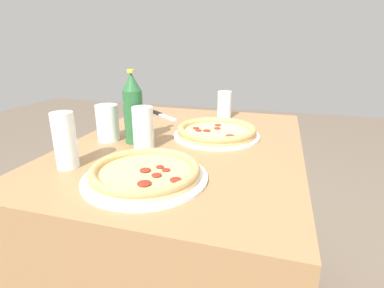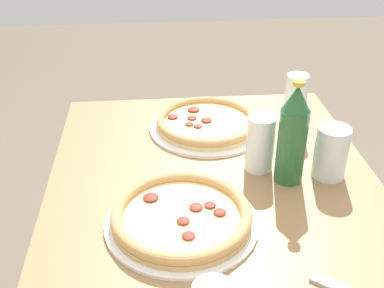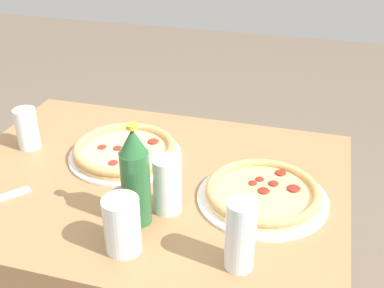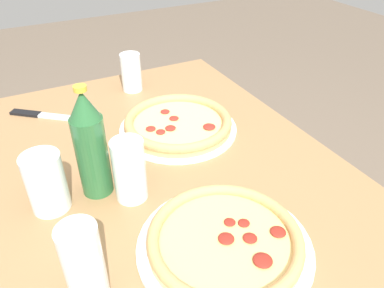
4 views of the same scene
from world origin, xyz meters
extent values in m
cube|color=#997047|center=(0.00, 0.00, 0.38)|extent=(1.03, 0.77, 0.76)
cylinder|color=white|center=(-0.31, 0.01, 0.76)|extent=(0.32, 0.32, 0.01)
cylinder|color=#E5C689|center=(-0.31, 0.01, 0.77)|extent=(0.28, 0.28, 0.01)
cylinder|color=#E5C170|center=(-0.31, 0.01, 0.78)|extent=(0.24, 0.24, 0.00)
torus|color=tan|center=(-0.31, 0.01, 0.78)|extent=(0.28, 0.28, 0.02)
ellipsoid|color=maroon|center=(-0.38, -0.02, 0.78)|extent=(0.03, 0.03, 0.01)
ellipsoid|color=maroon|center=(-0.28, -0.02, 0.78)|extent=(0.02, 0.02, 0.00)
ellipsoid|color=maroon|center=(-0.34, -0.08, 0.78)|extent=(0.03, 0.03, 0.01)
ellipsoid|color=maroon|center=(-0.31, 0.01, 0.78)|extent=(0.03, 0.03, 0.01)
ellipsoid|color=maroon|center=(-0.29, -0.04, 0.78)|extent=(0.02, 0.02, 0.00)
ellipsoid|color=maroon|center=(-0.33, -0.03, 0.78)|extent=(0.03, 0.03, 0.01)
cylinder|color=white|center=(0.10, -0.09, 0.76)|extent=(0.32, 0.32, 0.01)
cylinder|color=tan|center=(0.10, -0.09, 0.77)|extent=(0.29, 0.29, 0.01)
cylinder|color=#EACC7F|center=(0.10, -0.09, 0.78)|extent=(0.25, 0.25, 0.00)
torus|color=tan|center=(0.10, -0.09, 0.78)|extent=(0.29, 0.29, 0.03)
ellipsoid|color=maroon|center=(0.07, -0.03, 0.78)|extent=(0.02, 0.02, 0.01)
ellipsoid|color=maroon|center=(0.16, -0.08, 0.78)|extent=(0.03, 0.03, 0.01)
ellipsoid|color=maroon|center=(0.10, -0.01, 0.78)|extent=(0.03, 0.03, 0.01)
ellipsoid|color=maroon|center=(0.07, -0.06, 0.78)|extent=(0.03, 0.03, 0.01)
ellipsoid|color=maroon|center=(0.12, -0.09, 0.78)|extent=(0.03, 0.03, 0.01)
ellipsoid|color=maroon|center=(0.03, -0.15, 0.78)|extent=(0.03, 0.03, 0.01)
cylinder|color=white|center=(0.38, -0.06, 0.82)|extent=(0.06, 0.06, 0.12)
cylinder|color=maroon|center=(0.38, -0.06, 0.79)|extent=(0.05, 0.05, 0.06)
cylinder|color=white|center=(-0.10, 0.11, 0.83)|extent=(0.07, 0.07, 0.14)
cylinder|color=orange|center=(-0.10, 0.11, 0.80)|extent=(0.05, 0.05, 0.09)
cylinder|color=white|center=(-0.05, 0.27, 0.82)|extent=(0.08, 0.08, 0.13)
cylinder|color=beige|center=(-0.05, 0.27, 0.80)|extent=(0.06, 0.06, 0.09)
cylinder|color=white|center=(-0.30, 0.25, 0.83)|extent=(0.06, 0.06, 0.16)
cylinder|color=black|center=(-0.30, 0.25, 0.81)|extent=(0.05, 0.05, 0.11)
cylinder|color=#286033|center=(-0.05, 0.17, 0.85)|extent=(0.07, 0.07, 0.18)
cone|color=#286033|center=(-0.05, 0.17, 0.96)|extent=(0.06, 0.06, 0.06)
cylinder|color=gold|center=(-0.05, 0.17, 1.00)|extent=(0.02, 0.02, 0.01)
cube|color=silver|center=(0.30, 0.18, 0.76)|extent=(0.10, 0.12, 0.01)
camera|label=1|loc=(-0.94, -0.30, 1.09)|focal=28.00mm
camera|label=2|loc=(0.86, -0.14, 1.40)|focal=45.00mm
camera|label=3|loc=(-0.41, 0.98, 1.45)|focal=45.00mm
camera|label=4|loc=(-0.68, 0.27, 1.30)|focal=35.00mm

